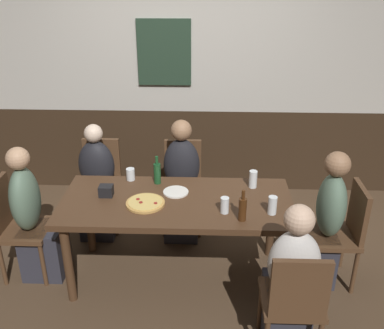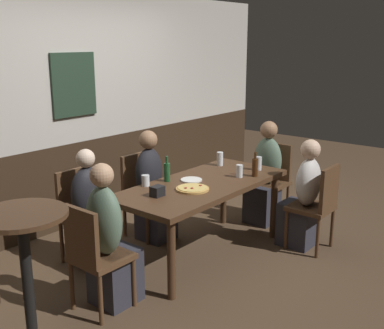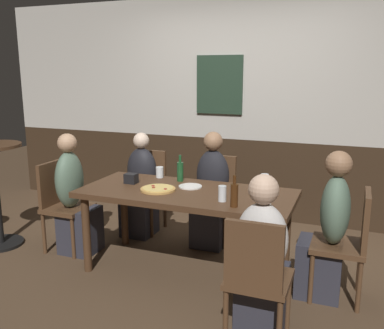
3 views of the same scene
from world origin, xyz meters
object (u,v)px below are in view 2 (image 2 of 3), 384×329
person_right_near (303,202)px  pizza (192,189)px  person_left_far (92,218)px  side_bar_table (27,278)px  condiment_caddy (157,191)px  chair_mid_far (142,190)px  pint_glass_amber (239,172)px  chair_left_far (81,210)px  chair_head_east (272,177)px  person_mid_far (153,194)px  plate_white_large (191,180)px  dining_table (202,191)px  beer_bottle_green (167,172)px  chair_right_near (318,203)px  beer_bottle_brown (255,167)px  pint_glass_stout (146,181)px  person_head_east (265,180)px  chair_head_west (94,253)px  beer_glass_half (258,164)px  tumbler_short (220,160)px  person_head_west (110,246)px

person_right_near → pizza: size_ratio=3.69×
person_left_far → side_bar_table: person_left_far is taller
condiment_caddy → chair_mid_far: bearing=53.6°
pint_glass_amber → condiment_caddy: size_ratio=1.15×
person_right_near → chair_left_far: bearing=137.5°
chair_mid_far → pint_glass_amber: 1.10m
chair_head_east → person_right_near: person_right_near is taller
person_mid_far → plate_white_large: person_mid_far is taller
dining_table → chair_left_far: 1.16m
dining_table → person_right_near: person_right_near is taller
chair_mid_far → beer_bottle_green: size_ratio=3.55×
chair_right_near → person_left_far: person_left_far is taller
person_mid_far → beer_bottle_brown: 1.11m
pint_glass_stout → side_bar_table: size_ratio=0.10×
chair_head_east → beer_bottle_green: size_ratio=3.55×
pizza → pint_glass_stout: 0.45m
chair_head_east → person_head_east: 0.16m
chair_mid_far → condiment_caddy: size_ratio=8.00×
chair_head_east → pint_glass_amber: 1.02m
pizza → beer_bottle_brown: beer_bottle_brown is taller
chair_head_east → person_head_east: (-0.16, 0.00, 0.00)m
chair_left_far → chair_head_west: bearing=-122.6°
plate_white_large → beer_glass_half: bearing=-21.8°
beer_bottle_brown → plate_white_large: size_ratio=1.19×
dining_table → person_mid_far: 0.68m
chair_head_east → beer_glass_half: bearing=-164.0°
chair_head_west → person_right_near: bearing=-17.1°
chair_left_far → chair_mid_far: size_ratio=1.00×
person_head_east → plate_white_large: 1.22m
chair_right_near → pint_glass_amber: bearing=123.8°
chair_mid_far → person_head_east: (1.17, -0.82, 0.00)m
person_mid_far → beer_bottle_green: size_ratio=4.68×
person_head_east → side_bar_table: (-3.17, -0.17, 0.12)m
pint_glass_stout → pint_glass_amber: bearing=-32.9°
beer_glass_half → plate_white_large: bearing=158.2°
chair_head_west → person_right_near: (2.14, -0.66, -0.02)m
plate_white_large → person_left_far: bearing=146.0°
beer_glass_half → plate_white_large: 0.80m
tumbler_short → beer_glass_half: (0.11, -0.42, -0.00)m
person_left_far → side_bar_table: 1.45m
chair_head_west → chair_mid_far: size_ratio=1.00×
condiment_caddy → pint_glass_stout: bearing=62.6°
beer_bottle_green → tumbler_short: bearing=-3.1°
chair_left_far → chair_right_near: bearing=-45.5°
tumbler_short → beer_glass_half: 0.43m
pizza → condiment_caddy: (-0.33, 0.12, 0.03)m
side_bar_table → pizza: bearing=3.1°
beer_bottle_brown → pizza: bearing=164.8°
person_mid_far → pizza: size_ratio=3.82×
beer_glass_half → person_head_west: bearing=174.8°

